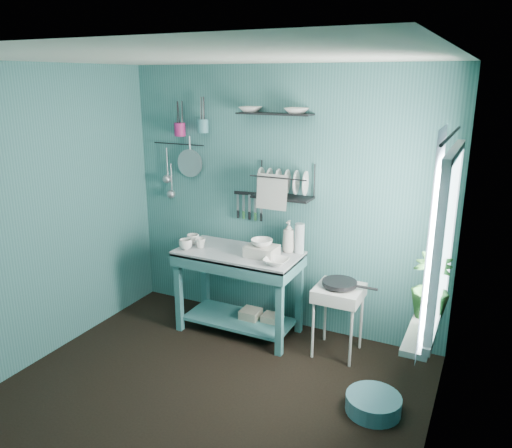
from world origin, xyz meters
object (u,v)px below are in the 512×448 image
at_px(utensil_cup_magenta, 180,129).
at_px(potted_plant, 431,286).
at_px(water_bottle, 299,238).
at_px(colander, 190,163).
at_px(hotplate_stand, 338,320).
at_px(utensil_cup_teal, 203,126).
at_px(storage_tin_small, 271,324).
at_px(frying_pan, 340,283).
at_px(storage_tin_large, 251,320).
at_px(wash_tub, 262,251).
at_px(work_counter, 239,292).
at_px(mug_left, 186,244).
at_px(soap_bottle, 289,236).
at_px(floor_basin, 373,404).
at_px(mug_right, 193,239).
at_px(dish_rack, 283,181).
at_px(mug_mid, 200,243).

relative_size(utensil_cup_magenta, potted_plant, 0.29).
bearing_deg(water_bottle, utensil_cup_magenta, 176.72).
bearing_deg(colander, hotplate_stand, -10.16).
relative_size(utensil_cup_teal, storage_tin_small, 0.65).
relative_size(frying_pan, utensil_cup_magenta, 2.31).
height_order(water_bottle, storage_tin_large, water_bottle).
bearing_deg(wash_tub, storage_tin_small, 63.43).
bearing_deg(work_counter, frying_pan, -4.63).
relative_size(work_counter, mug_left, 9.39).
bearing_deg(frying_pan, potted_plant, -38.69).
bearing_deg(soap_bottle, utensil_cup_teal, 174.27).
height_order(frying_pan, floor_basin, frying_pan).
xyz_separation_m(mug_right, colander, (-0.22, 0.33, 0.68)).
distance_m(water_bottle, potted_plant, 1.51).
xyz_separation_m(mug_right, soap_bottle, (0.92, 0.20, 0.10)).
bearing_deg(utensil_cup_teal, wash_tub, -21.90).
relative_size(wash_tub, utensil_cup_teal, 2.15).
bearing_deg(colander, soap_bottle, -6.30).
relative_size(soap_bottle, utensil_cup_teal, 2.30).
distance_m(storage_tin_large, floor_basin, 1.54).
distance_m(frying_pan, floor_basin, 1.04).
relative_size(mug_right, frying_pan, 0.41).
bearing_deg(frying_pan, water_bottle, 156.46).
xyz_separation_m(water_bottle, storage_tin_small, (-0.22, -0.14, -0.86)).
bearing_deg(floor_basin, utensil_cup_teal, 154.56).
bearing_deg(water_bottle, potted_plant, -33.76).
bearing_deg(frying_pan, storage_tin_large, 178.16).
distance_m(mug_right, utensil_cup_teal, 1.10).
xyz_separation_m(soap_bottle, water_bottle, (0.10, 0.02, -0.01)).
height_order(mug_right, utensil_cup_teal, utensil_cup_teal).
xyz_separation_m(work_counter, mug_left, (-0.48, -0.16, 0.46)).
distance_m(soap_bottle, storage_tin_large, 0.93).
xyz_separation_m(utensil_cup_teal, potted_plant, (2.31, -0.91, -0.88)).
height_order(water_bottle, potted_plant, potted_plant).
bearing_deg(dish_rack, mug_left, -159.65).
xyz_separation_m(soap_bottle, floor_basin, (1.05, -0.86, -0.90)).
height_order(mug_right, floor_basin, mug_right).
height_order(wash_tub, storage_tin_large, wash_tub).
xyz_separation_m(mug_right, water_bottle, (1.02, 0.22, 0.09)).
bearing_deg(colander, utensil_cup_teal, -9.19).
xyz_separation_m(wash_tub, utensil_cup_magenta, (-1.05, 0.32, 1.02)).
height_order(dish_rack, storage_tin_small, dish_rack).
distance_m(mug_mid, utensil_cup_magenta, 1.16).
bearing_deg(colander, water_bottle, -4.88).
distance_m(utensil_cup_teal, storage_tin_large, 1.94).
relative_size(water_bottle, floor_basin, 0.69).
height_order(wash_tub, frying_pan, wash_tub).
bearing_deg(wash_tub, water_bottle, 41.63).
bearing_deg(potted_plant, utensil_cup_magenta, 160.47).
xyz_separation_m(mug_right, storage_tin_small, (0.80, 0.08, -0.77)).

